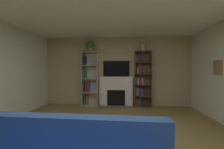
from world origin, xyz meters
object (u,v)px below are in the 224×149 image
at_px(fireplace, 116,91).
at_px(bookshelf_right, 141,81).
at_px(bookshelf_left, 88,80).
at_px(potted_plant, 90,46).
at_px(tv, 116,69).
at_px(vase_with_flowers, 143,47).

bearing_deg(fireplace, bookshelf_right, -1.31).
bearing_deg(bookshelf_left, potted_plant, -20.80).
distance_m(tv, potted_plant, 1.34).
relative_size(tv, vase_with_flowers, 2.30).
xyz_separation_m(tv, bookshelf_left, (-1.08, -0.09, -0.45)).
relative_size(bookshelf_right, potted_plant, 4.92).
bearing_deg(fireplace, tv, 90.00).
bearing_deg(vase_with_flowers, fireplace, 177.19).
distance_m(tv, bookshelf_left, 1.17).
height_order(bookshelf_left, bookshelf_right, same).
xyz_separation_m(bookshelf_left, potted_plant, (0.08, -0.03, 1.34)).
xyz_separation_m(fireplace, bookshelf_left, (-1.08, -0.02, 0.39)).
distance_m(tv, bookshelf_right, 1.05).
xyz_separation_m(tv, potted_plant, (-1.00, -0.12, 0.88)).
bearing_deg(tv, potted_plant, -173.13).
relative_size(bookshelf_left, vase_with_flowers, 4.71).
bearing_deg(bookshelf_right, potted_plant, -179.13).
height_order(bookshelf_right, vase_with_flowers, vase_with_flowers).
height_order(fireplace, tv, tv).
relative_size(fireplace, tv, 1.34).
distance_m(fireplace, vase_with_flowers, 1.91).
height_order(tv, vase_with_flowers, vase_with_flowers).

